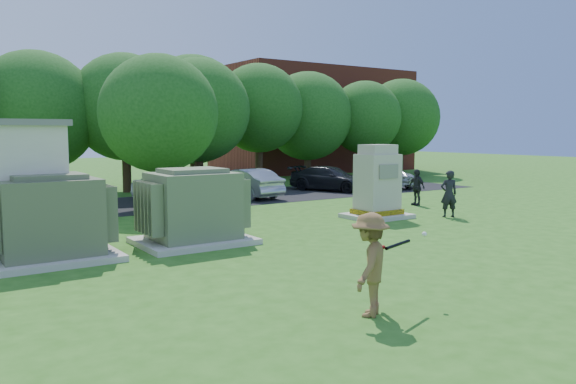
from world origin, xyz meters
TOP-DOWN VIEW (x-y plane):
  - ground at (0.00, 0.00)m, footprint 120.00×120.00m
  - brick_building at (18.00, 27.00)m, footprint 15.00×8.00m
  - parking_strip at (7.00, 13.50)m, footprint 20.00×6.00m
  - transformer_left at (-6.50, 4.50)m, footprint 3.00×2.40m
  - transformer_right at (-2.80, 4.50)m, footprint 3.00×2.40m
  - generator_cabinet at (4.59, 5.11)m, footprint 2.15×1.76m
  - picnic_table at (-0.25, 8.80)m, footprint 1.65×1.24m
  - batter at (-2.95, -2.79)m, footprint 1.29×1.16m
  - person_by_generator at (6.83, 3.79)m, footprint 0.73×0.64m
  - person_walking_right at (8.36, 6.76)m, footprint 0.43×0.92m
  - car_white at (-0.16, 13.14)m, footprint 2.13×4.09m
  - car_silver_a at (3.82, 13.20)m, footprint 1.94×4.29m
  - car_dark at (9.06, 13.45)m, footprint 3.42×4.74m
  - car_silver_b at (12.59, 13.13)m, footprint 2.96×4.45m
  - batting_equipment at (-2.29, -2.79)m, footprint 1.41×0.34m
  - tree_row at (1.75, 18.50)m, footprint 41.30×13.30m

SIDE VIEW (x-z plane):
  - ground at x=0.00m, z-range 0.00..0.00m
  - parking_strip at x=7.00m, z-range 0.00..0.01m
  - picnic_table at x=-0.25m, z-range 0.09..0.80m
  - car_silver_b at x=12.59m, z-range 0.00..1.13m
  - car_dark at x=9.06m, z-range 0.00..1.28m
  - car_white at x=-0.16m, z-range 0.00..1.33m
  - car_silver_a at x=3.82m, z-range 0.00..1.37m
  - person_walking_right at x=8.36m, z-range 0.00..1.52m
  - person_by_generator at x=6.83m, z-range 0.00..1.69m
  - batter at x=-2.95m, z-range 0.00..1.73m
  - transformer_left at x=-6.50m, z-range -0.07..2.00m
  - transformer_right at x=-2.80m, z-range -0.07..2.00m
  - generator_cabinet at x=4.59m, z-range -0.16..2.45m
  - batting_equipment at x=-2.29m, z-range 1.07..1.22m
  - brick_building at x=18.00m, z-range 0.00..8.00m
  - tree_row at x=1.75m, z-range 0.50..7.80m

